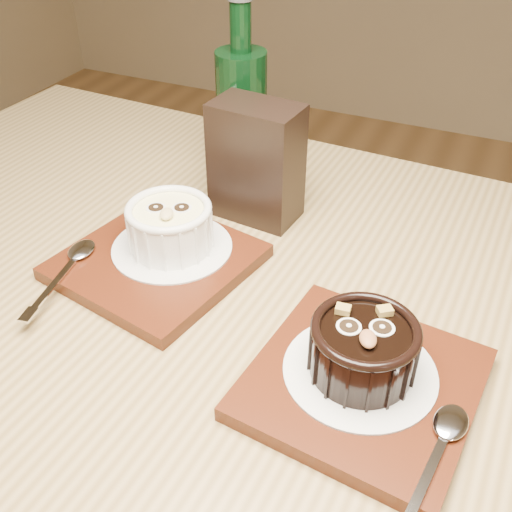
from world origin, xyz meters
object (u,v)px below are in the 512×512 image
Objects in this scene: table at (250,389)px; green_bottle at (242,113)px; tray_left at (157,262)px; ramekin_dark at (363,347)px; ramekin_white at (170,225)px; tray_right at (363,384)px; condiment_stand at (256,162)px.

green_bottle is at bearing 116.38° from table.
green_bottle reaches higher than tray_left.
ramekin_dark is 0.38× the size of green_bottle.
ramekin_white is 0.20m from green_bottle.
ramekin_dark reaches higher than tray_right.
ramekin_dark is (-0.00, 0.01, 0.04)m from tray_right.
tray_right is at bearing -14.83° from table.
tray_right is 0.30m from condiment_stand.
tray_left is at bearing -134.85° from ramekin_white.
green_bottle is (-0.00, 0.22, 0.08)m from tray_left.
table is at bearing -63.62° from green_bottle.
table is 0.26m from condiment_stand.
condiment_stand is (-0.08, 0.18, 0.16)m from table.
green_bottle is (-0.25, 0.29, 0.08)m from tray_right.
table is 0.34m from green_bottle.
ramekin_white reaches higher than table.
condiment_stand is at bearing 69.41° from tray_left.
table is 6.88× the size of tray_right.
table is 13.85× the size of ramekin_dark.
ramekin_white is (-0.12, 0.06, 0.14)m from table.
ramekin_dark is (0.12, -0.03, 0.14)m from table.
tray_left is 0.76× the size of green_bottle.
ramekin_white is 0.50× the size of tray_right.
tray_right is 2.01× the size of ramekin_dark.
tray_left is at bearing 142.88° from ramekin_dark.
ramekin_white and ramekin_dark have the same top height.
table is at bearing -67.83° from condiment_stand.
tray_left is at bearing -110.59° from condiment_stand.
ramekin_white is at bearing 152.34° from table.
condiment_stand is (-0.20, 0.22, 0.06)m from tray_right.
ramekin_dark reaches higher than tray_left.
tray_left is 2.01× the size of ramekin_dark.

